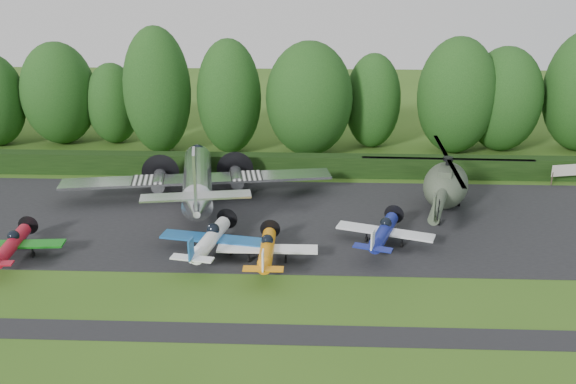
{
  "coord_description": "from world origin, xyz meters",
  "views": [
    {
      "loc": [
        4.73,
        -36.34,
        19.84
      ],
      "look_at": [
        2.89,
        9.81,
        2.5
      ],
      "focal_mm": 40.0,
      "sensor_mm": 36.0,
      "label": 1
    }
  ],
  "objects_px": {
    "transport_plane": "(197,180)",
    "light_plane_blue": "(384,232)",
    "light_plane_red": "(12,245)",
    "sign_board": "(569,171)",
    "light_plane_orange": "(267,249)",
    "light_plane_white": "(210,239)",
    "helicopter": "(446,182)"
  },
  "relations": [
    {
      "from": "transport_plane",
      "to": "helicopter",
      "type": "height_order",
      "value": "transport_plane"
    },
    {
      "from": "light_plane_white",
      "to": "light_plane_orange",
      "type": "bearing_deg",
      "value": -28.22
    },
    {
      "from": "transport_plane",
      "to": "sign_board",
      "type": "distance_m",
      "value": 33.32
    },
    {
      "from": "light_plane_red",
      "to": "helicopter",
      "type": "distance_m",
      "value": 33.06
    },
    {
      "from": "light_plane_red",
      "to": "sign_board",
      "type": "bearing_deg",
      "value": 26.04
    },
    {
      "from": "light_plane_blue",
      "to": "sign_board",
      "type": "distance_m",
      "value": 22.69
    },
    {
      "from": "light_plane_white",
      "to": "helicopter",
      "type": "height_order",
      "value": "helicopter"
    },
    {
      "from": "light_plane_orange",
      "to": "light_plane_blue",
      "type": "distance_m",
      "value": 8.72
    },
    {
      "from": "light_plane_orange",
      "to": "helicopter",
      "type": "xyz_separation_m",
      "value": [
        13.85,
        10.5,
        1.28
      ]
    },
    {
      "from": "light_plane_red",
      "to": "transport_plane",
      "type": "bearing_deg",
      "value": 50.19
    },
    {
      "from": "helicopter",
      "to": "sign_board",
      "type": "distance_m",
      "value": 13.94
    },
    {
      "from": "light_plane_white",
      "to": "transport_plane",
      "type": "bearing_deg",
      "value": 94.73
    },
    {
      "from": "transport_plane",
      "to": "light_plane_red",
      "type": "relative_size",
      "value": 3.2
    },
    {
      "from": "light_plane_orange",
      "to": "helicopter",
      "type": "height_order",
      "value": "helicopter"
    },
    {
      "from": "light_plane_red",
      "to": "sign_board",
      "type": "relative_size",
      "value": 2.1
    },
    {
      "from": "light_plane_red",
      "to": "sign_board",
      "type": "height_order",
      "value": "light_plane_red"
    },
    {
      "from": "transport_plane",
      "to": "light_plane_blue",
      "type": "distance_m",
      "value": 16.73
    },
    {
      "from": "light_plane_red",
      "to": "light_plane_white",
      "type": "relative_size",
      "value": 0.91
    },
    {
      "from": "sign_board",
      "to": "transport_plane",
      "type": "bearing_deg",
      "value": -157.27
    },
    {
      "from": "light_plane_red",
      "to": "sign_board",
      "type": "xyz_separation_m",
      "value": [
        43.65,
        16.91,
        0.2
      ]
    },
    {
      "from": "light_plane_red",
      "to": "light_plane_blue",
      "type": "bearing_deg",
      "value": 11.86
    },
    {
      "from": "light_plane_orange",
      "to": "sign_board",
      "type": "distance_m",
      "value": 31.17
    },
    {
      "from": "transport_plane",
      "to": "helicopter",
      "type": "relative_size",
      "value": 1.42
    },
    {
      "from": "light_plane_red",
      "to": "helicopter",
      "type": "relative_size",
      "value": 0.44
    },
    {
      "from": "light_plane_orange",
      "to": "light_plane_white",
      "type": "bearing_deg",
      "value": 162.11
    },
    {
      "from": "light_plane_red",
      "to": "light_plane_orange",
      "type": "distance_m",
      "value": 17.48
    },
    {
      "from": "transport_plane",
      "to": "light_plane_blue",
      "type": "bearing_deg",
      "value": -18.42
    },
    {
      "from": "light_plane_blue",
      "to": "sign_board",
      "type": "relative_size",
      "value": 2.18
    },
    {
      "from": "light_plane_blue",
      "to": "sign_board",
      "type": "xyz_separation_m",
      "value": [
        18.04,
        13.77,
        0.16
      ]
    },
    {
      "from": "helicopter",
      "to": "sign_board",
      "type": "height_order",
      "value": "helicopter"
    },
    {
      "from": "light_plane_white",
      "to": "sign_board",
      "type": "relative_size",
      "value": 2.32
    },
    {
      "from": "helicopter",
      "to": "sign_board",
      "type": "relative_size",
      "value": 4.74
    }
  ]
}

